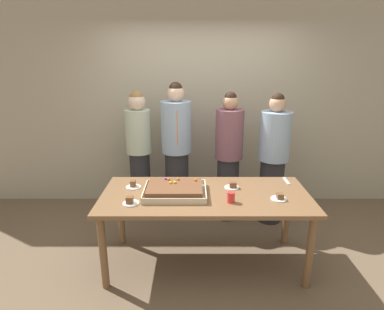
% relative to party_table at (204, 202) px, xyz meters
% --- Properties ---
extents(ground_plane, '(12.00, 12.00, 0.00)m').
position_rel_party_table_xyz_m(ground_plane, '(0.00, 0.00, -0.69)').
color(ground_plane, brown).
extents(interior_back_panel, '(8.00, 0.12, 3.00)m').
position_rel_party_table_xyz_m(interior_back_panel, '(0.00, 1.60, 0.81)').
color(interior_back_panel, '#B2A893').
rests_on(interior_back_panel, ground_plane).
extents(party_table, '(2.02, 0.91, 0.77)m').
position_rel_party_table_xyz_m(party_table, '(0.00, 0.00, 0.00)').
color(party_table, brown).
rests_on(party_table, ground_plane).
extents(sheet_cake, '(0.59, 0.47, 0.12)m').
position_rel_party_table_xyz_m(sheet_cake, '(-0.30, -0.01, 0.13)').
color(sheet_cake, beige).
rests_on(sheet_cake, party_table).
extents(plated_slice_near_left, '(0.15, 0.15, 0.07)m').
position_rel_party_table_xyz_m(plated_slice_near_left, '(-0.73, 0.16, 0.10)').
color(plated_slice_near_left, white).
rests_on(plated_slice_near_left, party_table).
extents(plated_slice_near_right, '(0.15, 0.15, 0.07)m').
position_rel_party_table_xyz_m(plated_slice_near_right, '(-0.69, -0.22, 0.11)').
color(plated_slice_near_right, white).
rests_on(plated_slice_near_right, party_table).
extents(plated_slice_far_left, '(0.15, 0.15, 0.06)m').
position_rel_party_table_xyz_m(plated_slice_far_left, '(0.28, 0.14, 0.10)').
color(plated_slice_far_left, white).
rests_on(plated_slice_far_left, party_table).
extents(plated_slice_far_right, '(0.15, 0.15, 0.06)m').
position_rel_party_table_xyz_m(plated_slice_far_right, '(0.69, -0.12, 0.10)').
color(plated_slice_far_right, white).
rests_on(plated_slice_far_right, party_table).
extents(drink_cup_nearest, '(0.07, 0.07, 0.10)m').
position_rel_party_table_xyz_m(drink_cup_nearest, '(0.23, -0.18, 0.13)').
color(drink_cup_nearest, red).
rests_on(drink_cup_nearest, party_table).
extents(cake_server_utensil, '(0.03, 0.20, 0.01)m').
position_rel_party_table_xyz_m(cake_server_utensil, '(0.88, 0.33, 0.09)').
color(cake_server_utensil, silver).
rests_on(cake_server_utensil, party_table).
extents(person_serving_front, '(0.38, 0.38, 1.76)m').
position_rel_party_table_xyz_m(person_serving_front, '(-0.33, 1.05, 0.21)').
color(person_serving_front, '#28282D').
rests_on(person_serving_front, ground_plane).
extents(person_green_shirt_behind, '(0.35, 0.35, 1.65)m').
position_rel_party_table_xyz_m(person_green_shirt_behind, '(0.33, 0.98, 0.16)').
color(person_green_shirt_behind, '#28282D').
rests_on(person_green_shirt_behind, ground_plane).
extents(person_striped_tie_right, '(0.37, 0.37, 1.65)m').
position_rel_party_table_xyz_m(person_striped_tie_right, '(0.87, 0.91, 0.15)').
color(person_striped_tie_right, '#28282D').
rests_on(person_striped_tie_right, ground_plane).
extents(person_far_right_suit, '(0.33, 0.33, 1.66)m').
position_rel_party_table_xyz_m(person_far_right_suit, '(-0.81, 1.10, 0.18)').
color(person_far_right_suit, '#28282D').
rests_on(person_far_right_suit, ground_plane).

